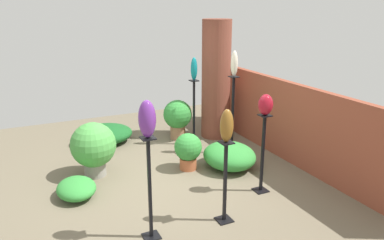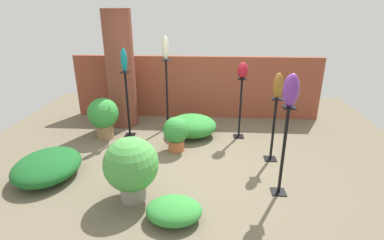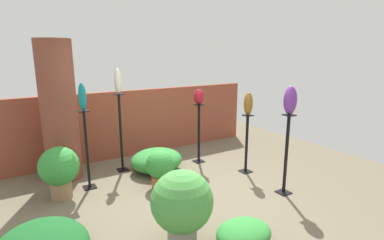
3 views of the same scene
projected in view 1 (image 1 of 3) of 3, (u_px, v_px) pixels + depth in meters
ground_plane at (168, 181)px, 5.99m from camera, size 8.00×8.00×0.00m
brick_wall_back at (285, 120)px, 6.71m from camera, size 5.60×0.12×1.42m
brick_pillar at (216, 80)px, 7.68m from camera, size 0.59×0.59×2.42m
pedestal_violet at (150, 193)px, 4.37m from camera, size 0.20×0.20×1.29m
pedestal_ruby at (262, 157)px, 5.50m from camera, size 0.20×0.20×1.20m
pedestal_teal at (194, 116)px, 7.36m from camera, size 0.20×0.20×1.31m
pedestal_bronze at (225, 186)px, 4.74m from camera, size 0.20×0.20×1.10m
pedestal_ivory at (232, 119)px, 6.90m from camera, size 0.20×0.20×1.47m
art_vase_violet at (147, 119)px, 4.10m from camera, size 0.20×0.20×0.43m
art_vase_ruby at (266, 105)px, 5.26m from camera, size 0.20×0.22×0.30m
art_vase_teal at (194, 69)px, 7.09m from camera, size 0.12×0.13×0.44m
art_vase_bronze at (227, 126)px, 4.50m from camera, size 0.15×0.17×0.42m
art_vase_ivory at (234, 64)px, 6.60m from camera, size 0.13×0.12×0.46m
potted_plant_front_left at (178, 116)px, 7.72m from camera, size 0.59×0.59×0.82m
potted_plant_walkway_edge at (188, 149)px, 6.31m from camera, size 0.47×0.47×0.63m
potted_plant_front_right at (93, 146)px, 6.03m from camera, size 0.73×0.73×0.90m
foliage_bed_east at (76, 188)px, 5.46m from camera, size 0.70×0.56×0.26m
foliage_bed_west at (104, 134)px, 7.57m from camera, size 0.97×1.15×0.36m
foliage_bed_center at (229, 156)px, 6.42m from camera, size 0.98×0.88×0.42m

